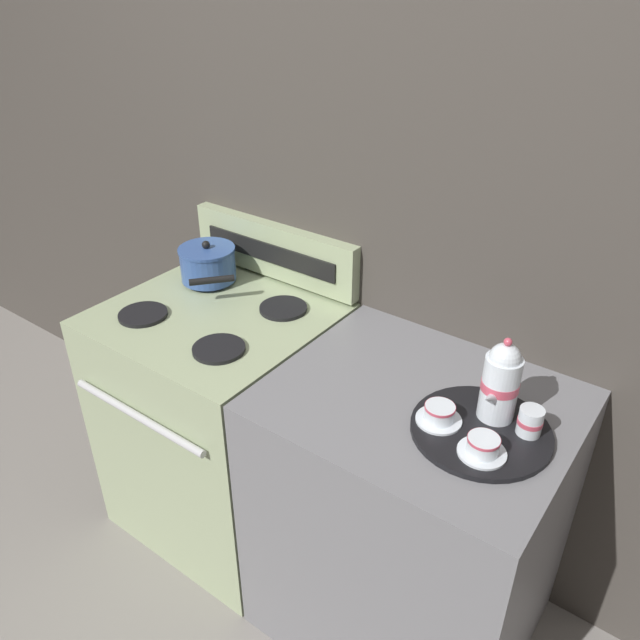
{
  "coord_description": "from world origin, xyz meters",
  "views": [
    {
      "loc": [
        0.9,
        -1.18,
        1.88
      ],
      "look_at": [
        -0.01,
        0.06,
        0.96
      ],
      "focal_mm": 35.0,
      "sensor_mm": 36.0,
      "label": 1
    }
  ],
  "objects_px": {
    "stove": "(225,420)",
    "creamer_jug": "(530,421)",
    "teacup_right": "(439,414)",
    "serving_tray": "(481,430)",
    "saucepan": "(208,264)",
    "teapot": "(501,381)",
    "teacup_left": "(483,446)"
  },
  "relations": [
    {
      "from": "stove",
      "to": "creamer_jug",
      "type": "distance_m",
      "value": 1.13
    },
    {
      "from": "creamer_jug",
      "to": "teacup_right",
      "type": "bearing_deg",
      "value": -155.67
    },
    {
      "from": "serving_tray",
      "to": "creamer_jug",
      "type": "xyz_separation_m",
      "value": [
        0.1,
        0.05,
        0.04
      ]
    },
    {
      "from": "saucepan",
      "to": "serving_tray",
      "type": "xyz_separation_m",
      "value": [
        1.09,
        -0.18,
        -0.06
      ]
    },
    {
      "from": "saucepan",
      "to": "teapot",
      "type": "height_order",
      "value": "teapot"
    },
    {
      "from": "stove",
      "to": "teacup_left",
      "type": "bearing_deg",
      "value": -6.64
    },
    {
      "from": "teacup_right",
      "to": "creamer_jug",
      "type": "distance_m",
      "value": 0.21
    },
    {
      "from": "serving_tray",
      "to": "teacup_right",
      "type": "bearing_deg",
      "value": -159.31
    },
    {
      "from": "serving_tray",
      "to": "teapot",
      "type": "relative_size",
      "value": 1.5
    },
    {
      "from": "creamer_jug",
      "to": "teacup_left",
      "type": "bearing_deg",
      "value": -114.2
    },
    {
      "from": "teacup_right",
      "to": "teapot",
      "type": "bearing_deg",
      "value": 44.13
    },
    {
      "from": "saucepan",
      "to": "teacup_right",
      "type": "distance_m",
      "value": 1.02
    },
    {
      "from": "saucepan",
      "to": "serving_tray",
      "type": "bearing_deg",
      "value": -9.23
    },
    {
      "from": "creamer_jug",
      "to": "serving_tray",
      "type": "bearing_deg",
      "value": -152.24
    },
    {
      "from": "serving_tray",
      "to": "teacup_left",
      "type": "distance_m",
      "value": 0.09
    },
    {
      "from": "serving_tray",
      "to": "teapot",
      "type": "height_order",
      "value": "teapot"
    },
    {
      "from": "stove",
      "to": "teacup_left",
      "type": "relative_size",
      "value": 7.94
    },
    {
      "from": "serving_tray",
      "to": "teapot",
      "type": "xyz_separation_m",
      "value": [
        0.01,
        0.06,
        0.11
      ]
    },
    {
      "from": "serving_tray",
      "to": "creamer_jug",
      "type": "height_order",
      "value": "creamer_jug"
    },
    {
      "from": "teapot",
      "to": "teacup_left",
      "type": "height_order",
      "value": "teapot"
    },
    {
      "from": "serving_tray",
      "to": "teapot",
      "type": "bearing_deg",
      "value": 83.98
    },
    {
      "from": "teapot",
      "to": "teacup_right",
      "type": "distance_m",
      "value": 0.16
    },
    {
      "from": "saucepan",
      "to": "teapot",
      "type": "bearing_deg",
      "value": -5.95
    },
    {
      "from": "teacup_left",
      "to": "teacup_right",
      "type": "bearing_deg",
      "value": 161.2
    },
    {
      "from": "teacup_left",
      "to": "teacup_right",
      "type": "xyz_separation_m",
      "value": [
        -0.13,
        0.04,
        0.0
      ]
    },
    {
      "from": "saucepan",
      "to": "teapot",
      "type": "relative_size",
      "value": 1.24
    },
    {
      "from": "stove",
      "to": "teapot",
      "type": "bearing_deg",
      "value": 1.93
    },
    {
      "from": "stove",
      "to": "serving_tray",
      "type": "height_order",
      "value": "serving_tray"
    },
    {
      "from": "stove",
      "to": "creamer_jug",
      "type": "xyz_separation_m",
      "value": [
        1.02,
        0.02,
        0.49
      ]
    },
    {
      "from": "stove",
      "to": "serving_tray",
      "type": "distance_m",
      "value": 1.03
    },
    {
      "from": "teacup_right",
      "to": "creamer_jug",
      "type": "xyz_separation_m",
      "value": [
        0.19,
        0.09,
        0.01
      ]
    },
    {
      "from": "serving_tray",
      "to": "teapot",
      "type": "distance_m",
      "value": 0.13
    }
  ]
}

